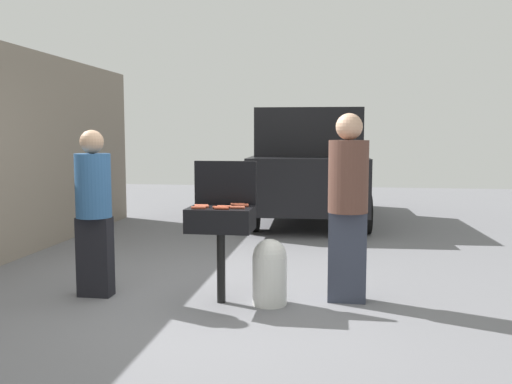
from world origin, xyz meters
TOP-DOWN VIEW (x-y plane):
  - ground_plane at (0.00, 0.00)m, footprint 24.00×24.00m
  - bbq_grill at (0.28, -0.04)m, footprint 0.60×0.44m
  - grill_lid_open at (0.28, 0.18)m, footprint 0.60×0.05m
  - hot_dog_0 at (0.30, -0.15)m, footprint 0.13×0.03m
  - hot_dog_1 at (0.46, -0.13)m, footprint 0.13×0.03m
  - hot_dog_2 at (0.32, -0.20)m, footprint 0.13×0.03m
  - hot_dog_3 at (0.33, -0.10)m, footprint 0.13×0.03m
  - hot_dog_4 at (0.46, 0.06)m, footprint 0.13×0.04m
  - hot_dog_5 at (0.42, 0.09)m, footprint 0.13×0.03m
  - hot_dog_6 at (0.47, 0.02)m, footprint 0.13×0.03m
  - hot_dog_7 at (0.10, -0.05)m, footprint 0.13×0.03m
  - hot_dog_8 at (0.11, -0.19)m, footprint 0.13×0.04m
  - hot_dog_9 at (0.12, -0.11)m, footprint 0.13×0.03m
  - propane_tank at (0.74, -0.04)m, footprint 0.32×0.32m
  - person_left at (-0.98, -0.01)m, footprint 0.34×0.34m
  - person_right at (1.45, 0.18)m, footprint 0.37×0.37m
  - parked_minivan at (0.81, 5.34)m, footprint 2.18×4.48m

SIDE VIEW (x-z plane):
  - ground_plane at x=0.00m, z-range 0.00..0.00m
  - propane_tank at x=0.74m, z-range 0.01..0.63m
  - bbq_grill at x=0.28m, z-range 0.31..1.21m
  - person_left at x=-0.98m, z-range 0.07..1.69m
  - hot_dog_0 at x=0.30m, z-range 0.90..0.93m
  - hot_dog_1 at x=0.46m, z-range 0.90..0.93m
  - hot_dog_2 at x=0.32m, z-range 0.90..0.93m
  - hot_dog_3 at x=0.33m, z-range 0.90..0.93m
  - hot_dog_4 at x=0.46m, z-range 0.90..0.93m
  - hot_dog_5 at x=0.42m, z-range 0.90..0.93m
  - hot_dog_6 at x=0.47m, z-range 0.90..0.93m
  - hot_dog_7 at x=0.10m, z-range 0.90..0.93m
  - hot_dog_8 at x=0.11m, z-range 0.90..0.93m
  - hot_dog_9 at x=0.12m, z-range 0.90..0.93m
  - person_right at x=1.45m, z-range 0.08..1.85m
  - parked_minivan at x=0.81m, z-range 0.02..2.04m
  - grill_lid_open at x=0.28m, z-range 0.90..1.32m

